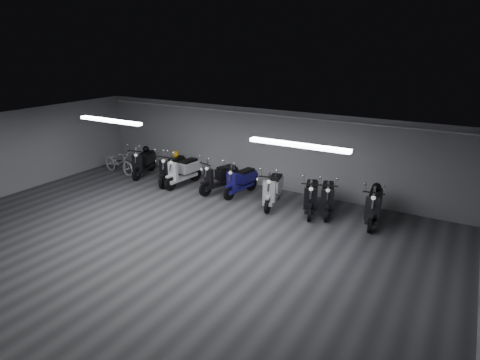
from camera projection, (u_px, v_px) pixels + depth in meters
The scene contains 20 objects.
floor at pixel (172, 241), 10.54m from camera, with size 14.00×10.00×0.01m, color #3C3C3F.
ceiling at pixel (166, 136), 9.63m from camera, with size 14.00×10.00×0.01m, color gray.
back_wall at pixel (261, 148), 14.17m from camera, with size 14.00×0.01×2.80m, color gray.
left_wall at pixel (7, 154), 13.44m from camera, with size 0.01×10.00×2.80m, color gray.
fluor_strip_left at pixel (110, 121), 11.90m from camera, with size 2.40×0.18×0.08m, color white.
fluor_strip_right at pixel (298, 145), 9.03m from camera, with size 2.40×0.18×0.08m, color white.
conduit at pixel (261, 114), 13.71m from camera, with size 0.05×0.05×13.60m, color white.
scooter_0 at pixel (143, 158), 15.48m from camera, with size 0.64×1.92×1.43m, color black, non-canonical shape.
scooter_1 at pixel (172, 164), 14.65m from camera, with size 0.65×1.96×1.46m, color black, non-canonical shape.
scooter_2 at pixel (183, 166), 14.41m from camera, with size 0.65×1.95×1.45m, color white, non-canonical shape.
scooter_3 at pixel (219, 173), 13.78m from camera, with size 0.63×1.88×1.40m, color black, non-canonical shape.
scooter_4 at pixel (241, 176), 13.49m from camera, with size 0.60×1.81×1.35m, color navy, non-canonical shape.
scooter_6 at pixel (273, 184), 12.60m from camera, with size 0.64×1.92×1.43m, color #BBBABF, non-canonical shape.
scooter_7 at pixel (311, 191), 12.05m from camera, with size 0.63×1.89×1.41m, color black, non-canonical shape.
scooter_8 at pixel (328, 192), 12.00m from camera, with size 0.61×1.84×1.37m, color black, non-canonical shape.
scooter_9 at pixel (375, 200), 11.33m from camera, with size 0.64×1.91×1.42m, color black, non-canonical shape.
bicycle at pixel (119, 160), 15.82m from camera, with size 0.62×1.74×1.13m, color white.
helmet_0 at pixel (377, 187), 11.46m from camera, with size 0.26×0.26×0.26m, color black.
helmet_1 at pixel (146, 149), 15.63m from camera, with size 0.25×0.25×0.25m, color black.
helmet_2 at pixel (175, 154), 14.79m from camera, with size 0.27×0.27×0.27m, color orange.
Camera 1 is at (6.32, -7.26, 4.91)m, focal length 30.00 mm.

